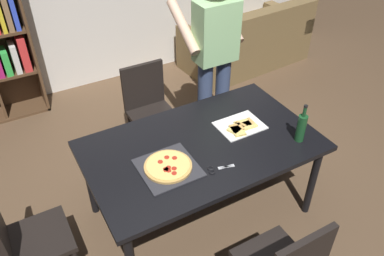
{
  "coord_description": "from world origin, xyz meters",
  "views": [
    {
      "loc": [
        -1.17,
        -1.93,
        2.63
      ],
      "look_at": [
        0.0,
        0.15,
        0.8
      ],
      "focal_mm": 36.45,
      "sensor_mm": 36.0,
      "label": 1
    }
  ],
  "objects_px": {
    "dining_table": "(202,150)",
    "kitchen_scissors": "(217,169)",
    "chair_far_side": "(149,105)",
    "pepperoni_pizza_on_tray": "(168,167)",
    "person_serving_pizza": "(214,54)",
    "chair_left_end": "(22,237)",
    "wine_bottle": "(301,127)",
    "couch": "(248,44)"
  },
  "relations": [
    {
      "from": "person_serving_pizza",
      "to": "dining_table",
      "type": "bearing_deg",
      "value": -126.92
    },
    {
      "from": "chair_left_end",
      "to": "wine_bottle",
      "type": "xyz_separation_m",
      "value": [
        2.03,
        -0.32,
        0.36
      ]
    },
    {
      "from": "person_serving_pizza",
      "to": "kitchen_scissors",
      "type": "xyz_separation_m",
      "value": [
        -0.64,
        -1.08,
        -0.24
      ]
    },
    {
      "from": "dining_table",
      "to": "pepperoni_pizza_on_tray",
      "type": "distance_m",
      "value": 0.37
    },
    {
      "from": "couch",
      "to": "kitchen_scissors",
      "type": "height_order",
      "value": "couch"
    },
    {
      "from": "dining_table",
      "to": "person_serving_pizza",
      "type": "relative_size",
      "value": 1.0
    },
    {
      "from": "chair_left_end",
      "to": "couch",
      "type": "relative_size",
      "value": 0.51
    },
    {
      "from": "dining_table",
      "to": "chair_far_side",
      "type": "xyz_separation_m",
      "value": [
        0.0,
        1.01,
        -0.17
      ]
    },
    {
      "from": "couch",
      "to": "kitchen_scissors",
      "type": "bearing_deg",
      "value": -130.66
    },
    {
      "from": "dining_table",
      "to": "person_serving_pizza",
      "type": "height_order",
      "value": "person_serving_pizza"
    },
    {
      "from": "chair_far_side",
      "to": "kitchen_scissors",
      "type": "relative_size",
      "value": 4.54
    },
    {
      "from": "couch",
      "to": "wine_bottle",
      "type": "xyz_separation_m",
      "value": [
        -1.23,
        -2.31,
        0.57
      ]
    },
    {
      "from": "chair_far_side",
      "to": "pepperoni_pizza_on_tray",
      "type": "xyz_separation_m",
      "value": [
        -0.34,
        -1.12,
        0.25
      ]
    },
    {
      "from": "chair_far_side",
      "to": "couch",
      "type": "bearing_deg",
      "value": 27.16
    },
    {
      "from": "chair_far_side",
      "to": "pepperoni_pizza_on_tray",
      "type": "distance_m",
      "value": 1.2
    },
    {
      "from": "dining_table",
      "to": "couch",
      "type": "relative_size",
      "value": 0.99
    },
    {
      "from": "couch",
      "to": "pepperoni_pizza_on_tray",
      "type": "height_order",
      "value": "couch"
    },
    {
      "from": "wine_bottle",
      "to": "couch",
      "type": "bearing_deg",
      "value": 61.84
    },
    {
      "from": "chair_left_end",
      "to": "kitchen_scissors",
      "type": "xyz_separation_m",
      "value": [
        1.31,
        -0.29,
        0.24
      ]
    },
    {
      "from": "chair_far_side",
      "to": "person_serving_pizza",
      "type": "distance_m",
      "value": 0.8
    },
    {
      "from": "person_serving_pizza",
      "to": "pepperoni_pizza_on_tray",
      "type": "relative_size",
      "value": 4.41
    },
    {
      "from": "couch",
      "to": "person_serving_pizza",
      "type": "height_order",
      "value": "person_serving_pizza"
    },
    {
      "from": "couch",
      "to": "person_serving_pizza",
      "type": "relative_size",
      "value": 1.01
    },
    {
      "from": "dining_table",
      "to": "person_serving_pizza",
      "type": "bearing_deg",
      "value": 53.08
    },
    {
      "from": "person_serving_pizza",
      "to": "pepperoni_pizza_on_tray",
      "type": "xyz_separation_m",
      "value": [
        -0.93,
        -0.9,
        -0.23
      ]
    },
    {
      "from": "chair_far_side",
      "to": "person_serving_pizza",
      "type": "xyz_separation_m",
      "value": [
        0.59,
        -0.22,
        0.49
      ]
    },
    {
      "from": "chair_far_side",
      "to": "wine_bottle",
      "type": "relative_size",
      "value": 2.85
    },
    {
      "from": "chair_left_end",
      "to": "couch",
      "type": "distance_m",
      "value": 3.83
    },
    {
      "from": "couch",
      "to": "kitchen_scissors",
      "type": "relative_size",
      "value": 8.87
    },
    {
      "from": "dining_table",
      "to": "kitchen_scissors",
      "type": "height_order",
      "value": "kitchen_scissors"
    },
    {
      "from": "wine_bottle",
      "to": "pepperoni_pizza_on_tray",
      "type": "bearing_deg",
      "value": 168.55
    },
    {
      "from": "couch",
      "to": "pepperoni_pizza_on_tray",
      "type": "distance_m",
      "value": 3.11
    },
    {
      "from": "dining_table",
      "to": "pepperoni_pizza_on_tray",
      "type": "relative_size",
      "value": 4.41
    },
    {
      "from": "wine_bottle",
      "to": "kitchen_scissors",
      "type": "xyz_separation_m",
      "value": [
        -0.72,
        0.03,
        -0.11
      ]
    },
    {
      "from": "person_serving_pizza",
      "to": "kitchen_scissors",
      "type": "height_order",
      "value": "person_serving_pizza"
    },
    {
      "from": "chair_far_side",
      "to": "chair_left_end",
      "type": "xyz_separation_m",
      "value": [
        -1.36,
        -1.01,
        0.0
      ]
    },
    {
      "from": "wine_bottle",
      "to": "kitchen_scissors",
      "type": "relative_size",
      "value": 1.59
    },
    {
      "from": "chair_far_side",
      "to": "chair_left_end",
      "type": "bearing_deg",
      "value": -143.4
    },
    {
      "from": "dining_table",
      "to": "chair_far_side",
      "type": "distance_m",
      "value": 1.02
    },
    {
      "from": "chair_left_end",
      "to": "kitchen_scissors",
      "type": "relative_size",
      "value": 4.54
    },
    {
      "from": "person_serving_pizza",
      "to": "wine_bottle",
      "type": "bearing_deg",
      "value": -86.02
    },
    {
      "from": "chair_left_end",
      "to": "kitchen_scissors",
      "type": "height_order",
      "value": "chair_left_end"
    }
  ]
}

